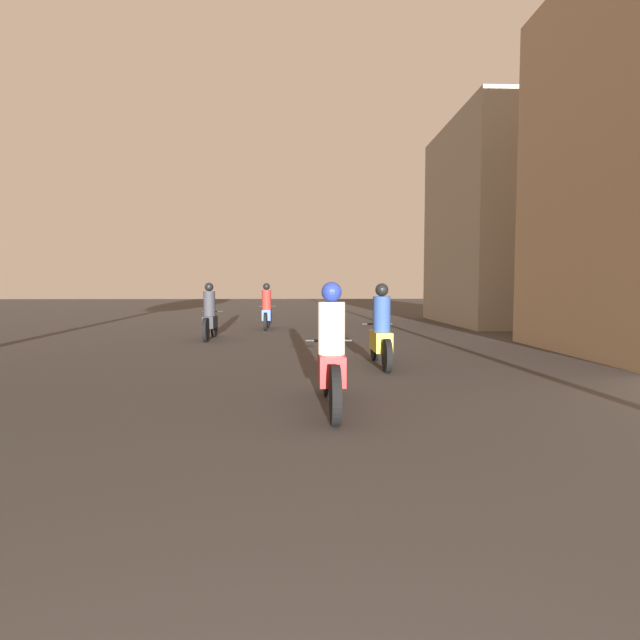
{
  "coord_description": "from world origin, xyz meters",
  "views": [
    {
      "loc": [
        0.2,
        0.23,
        1.48
      ],
      "look_at": [
        0.93,
        18.22,
        0.27
      ],
      "focal_mm": 28.0,
      "sensor_mm": 36.0,
      "label": 1
    }
  ],
  "objects_px": {
    "motorcycle_red": "(331,358)",
    "building_right_far": "(514,224)",
    "motorcycle_yellow": "(381,334)",
    "motorcycle_blue": "(267,311)",
    "motorcycle_black": "(210,317)"
  },
  "relations": [
    {
      "from": "motorcycle_red",
      "to": "motorcycle_yellow",
      "type": "xyz_separation_m",
      "value": [
        1.13,
        3.19,
        -0.01
      ]
    },
    {
      "from": "motorcycle_red",
      "to": "motorcycle_yellow",
      "type": "distance_m",
      "value": 3.38
    },
    {
      "from": "motorcycle_red",
      "to": "building_right_far",
      "type": "height_order",
      "value": "building_right_far"
    },
    {
      "from": "motorcycle_yellow",
      "to": "motorcycle_black",
      "type": "xyz_separation_m",
      "value": [
        -4.01,
        4.88,
        0.03
      ]
    },
    {
      "from": "motorcycle_blue",
      "to": "building_right_far",
      "type": "xyz_separation_m",
      "value": [
        9.73,
        2.38,
        3.32
      ]
    },
    {
      "from": "motorcycle_red",
      "to": "motorcycle_blue",
      "type": "bearing_deg",
      "value": 92.84
    },
    {
      "from": "motorcycle_black",
      "to": "motorcycle_red",
      "type": "bearing_deg",
      "value": -77.96
    },
    {
      "from": "motorcycle_black",
      "to": "motorcycle_blue",
      "type": "relative_size",
      "value": 1.03
    },
    {
      "from": "motorcycle_black",
      "to": "building_right_far",
      "type": "bearing_deg",
      "value": 19.77
    },
    {
      "from": "building_right_far",
      "to": "motorcycle_yellow",
      "type": "bearing_deg",
      "value": -123.64
    },
    {
      "from": "motorcycle_red",
      "to": "motorcycle_black",
      "type": "relative_size",
      "value": 1.06
    },
    {
      "from": "motorcycle_blue",
      "to": "motorcycle_yellow",
      "type": "bearing_deg",
      "value": -79.24
    },
    {
      "from": "motorcycle_yellow",
      "to": "motorcycle_black",
      "type": "height_order",
      "value": "motorcycle_black"
    },
    {
      "from": "motorcycle_black",
      "to": "building_right_far",
      "type": "height_order",
      "value": "building_right_far"
    },
    {
      "from": "motorcycle_yellow",
      "to": "building_right_far",
      "type": "height_order",
      "value": "building_right_far"
    }
  ]
}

